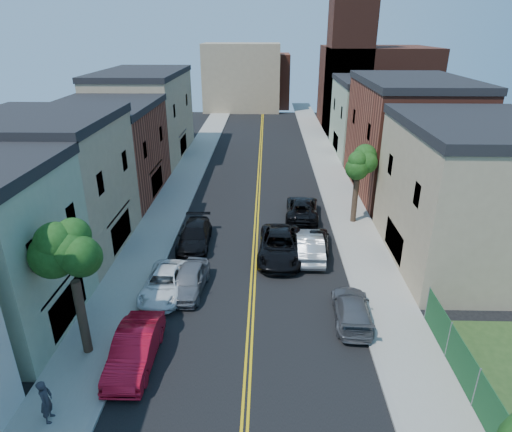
# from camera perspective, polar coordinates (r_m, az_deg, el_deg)

# --- Properties ---
(sidewalk_left) EXTENTS (3.20, 100.00, 0.15)m
(sidewalk_left) POSITION_cam_1_polar(r_m,az_deg,el_deg) (46.19, -9.52, 4.56)
(sidewalk_left) COLOR gray
(sidewalk_left) RESTS_ON ground
(sidewalk_right) EXTENTS (3.20, 100.00, 0.15)m
(sidewalk_right) POSITION_cam_1_polar(r_m,az_deg,el_deg) (45.93, 10.29, 4.39)
(sidewalk_right) COLOR gray
(sidewalk_right) RESTS_ON ground
(curb_left) EXTENTS (0.30, 100.00, 0.15)m
(curb_left) POSITION_cam_1_polar(r_m,az_deg,el_deg) (45.90, -7.36, 4.56)
(curb_left) COLOR gray
(curb_left) RESTS_ON ground
(curb_right) EXTENTS (0.30, 100.00, 0.15)m
(curb_right) POSITION_cam_1_polar(r_m,az_deg,el_deg) (45.69, 8.12, 4.43)
(curb_right) COLOR gray
(curb_right) RESTS_ON ground
(bldg_left_tan_near) EXTENTS (9.00, 10.00, 9.00)m
(bldg_left_tan_near) POSITION_cam_1_polar(r_m,az_deg,el_deg) (33.22, -25.12, 3.13)
(bldg_left_tan_near) COLOR #998466
(bldg_left_tan_near) RESTS_ON ground
(bldg_left_brick) EXTENTS (9.00, 12.00, 8.00)m
(bldg_left_brick) POSITION_cam_1_polar(r_m,az_deg,el_deg) (43.01, -18.91, 7.67)
(bldg_left_brick) COLOR brown
(bldg_left_brick) RESTS_ON ground
(bldg_left_tan_far) EXTENTS (9.00, 16.00, 9.50)m
(bldg_left_tan_far) POSITION_cam_1_polar(r_m,az_deg,el_deg) (55.85, -14.29, 12.41)
(bldg_left_tan_far) COLOR #998466
(bldg_left_tan_far) RESTS_ON ground
(bldg_right_tan) EXTENTS (9.00, 12.00, 9.00)m
(bldg_right_tan) POSITION_cam_1_polar(r_m,az_deg,el_deg) (31.71, 25.99, 2.06)
(bldg_right_tan) COLOR #998466
(bldg_right_tan) RESTS_ON ground
(bldg_right_brick) EXTENTS (9.00, 14.00, 10.00)m
(bldg_right_brick) POSITION_cam_1_polar(r_m,az_deg,el_deg) (44.10, 19.09, 9.36)
(bldg_right_brick) COLOR brown
(bldg_right_brick) RESTS_ON ground
(bldg_right_palegrn) EXTENTS (9.00, 12.00, 8.50)m
(bldg_right_palegrn) POSITION_cam_1_polar(r_m,az_deg,el_deg) (57.46, 15.04, 12.12)
(bldg_right_palegrn) COLOR gray
(bldg_right_palegrn) RESTS_ON ground
(church) EXTENTS (16.20, 14.20, 22.60)m
(church) POSITION_cam_1_polar(r_m,az_deg,el_deg) (72.09, 14.50, 16.76)
(church) COLOR #4C2319
(church) RESTS_ON ground
(backdrop_left) EXTENTS (14.00, 8.00, 12.00)m
(backdrop_left) POSITION_cam_1_polar(r_m,az_deg,el_deg) (85.51, -1.88, 17.55)
(backdrop_left) COLOR #998466
(backdrop_left) RESTS_ON ground
(backdrop_center) EXTENTS (10.00, 8.00, 10.00)m
(backdrop_center) POSITION_cam_1_polar(r_m,az_deg,el_deg) (89.46, 0.95, 17.18)
(backdrop_center) COLOR brown
(backdrop_center) RESTS_ON ground
(fence_right) EXTENTS (0.04, 15.00, 1.90)m
(fence_right) POSITION_cam_1_polar(r_m,az_deg,el_deg) (20.44, 28.48, -22.14)
(fence_right) COLOR #143F1E
(fence_right) RESTS_ON sidewalk_right
(tree_left_mid) EXTENTS (5.20, 5.20, 9.29)m
(tree_left_mid) POSITION_cam_1_polar(r_m,az_deg,el_deg) (20.71, -23.44, -1.96)
(tree_left_mid) COLOR #332219
(tree_left_mid) RESTS_ON sidewalk_left
(tree_right_far) EXTENTS (4.40, 4.40, 8.03)m
(tree_right_far) POSITION_cam_1_polar(r_m,az_deg,el_deg) (34.88, 13.31, 7.82)
(tree_right_far) COLOR #332219
(tree_right_far) RESTS_ON sidewalk_right
(red_sedan) EXTENTS (1.81, 5.15, 1.69)m
(red_sedan) POSITION_cam_1_polar(r_m,az_deg,el_deg) (22.28, -15.48, -16.32)
(red_sedan) COLOR red
(red_sedan) RESTS_ON ground
(white_pickup) EXTENTS (2.50, 5.16, 1.41)m
(white_pickup) POSITION_cam_1_polar(r_m,az_deg,el_deg) (26.99, -11.82, -8.56)
(white_pickup) COLOR white
(white_pickup) RESTS_ON ground
(grey_car_left) EXTENTS (2.25, 4.73, 1.56)m
(grey_car_left) POSITION_cam_1_polar(r_m,az_deg,el_deg) (26.92, -8.68, -8.21)
(grey_car_left) COLOR slate
(grey_car_left) RESTS_ON ground
(black_car_left) EXTENTS (2.39, 5.54, 1.59)m
(black_car_left) POSITION_cam_1_polar(r_m,az_deg,el_deg) (32.20, -7.99, -2.55)
(black_car_left) COLOR black
(black_car_left) RESTS_ON ground
(grey_car_right) EXTENTS (2.23, 4.91, 1.39)m
(grey_car_right) POSITION_cam_1_polar(r_m,az_deg,el_deg) (24.84, 12.38, -11.74)
(grey_car_right) COLOR #4E5055
(grey_car_right) RESTS_ON ground
(black_car_right) EXTENTS (2.18, 4.39, 1.44)m
(black_car_right) POSITION_cam_1_polar(r_m,az_deg,el_deg) (31.84, 7.97, -3.02)
(black_car_right) COLOR black
(black_car_right) RESTS_ON ground
(silver_car_right) EXTENTS (1.84, 5.19, 1.71)m
(silver_car_right) POSITION_cam_1_polar(r_m,az_deg,el_deg) (30.61, 6.94, -3.81)
(silver_car_right) COLOR #A7AAAF
(silver_car_right) RESTS_ON ground
(dark_car_right_far) EXTENTS (3.00, 5.84, 1.58)m
(dark_car_right_far) POSITION_cam_1_polar(r_m,az_deg,el_deg) (36.93, 6.01, 1.04)
(dark_car_right_far) COLOR black
(dark_car_right_far) RESTS_ON ground
(black_suv_lane) EXTENTS (3.20, 6.41, 1.74)m
(black_suv_lane) POSITION_cam_1_polar(r_m,az_deg,el_deg) (30.31, 3.11, -3.91)
(black_suv_lane) COLOR black
(black_suv_lane) RESTS_ON ground
(pedestrian_left) EXTENTS (0.56, 0.77, 1.96)m
(pedestrian_left) POSITION_cam_1_polar(r_m,az_deg,el_deg) (20.63, -25.65, -20.89)
(pedestrian_left) COLOR #2A2A32
(pedestrian_left) RESTS_ON sidewalk_left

